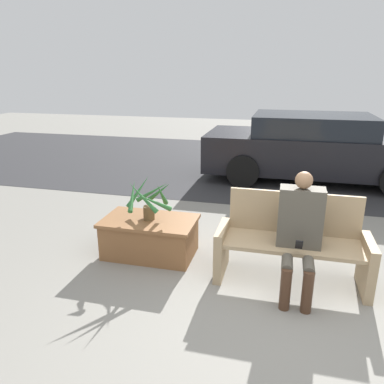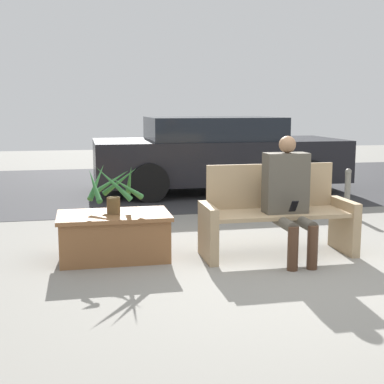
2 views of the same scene
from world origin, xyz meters
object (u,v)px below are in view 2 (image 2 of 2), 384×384
object	(u,v)px
potted_plant	(113,188)
bollard_post	(347,191)
parked_car	(217,154)
bench	(276,215)
planter_box	(114,234)
person_seated	(288,192)

from	to	relation	value
potted_plant	bollard_post	xyz separation A→B (m)	(3.42, 1.58, -0.38)
potted_plant	parked_car	world-z (taller)	parked_car
bench	bollard_post	size ratio (longest dim) A/B	2.37
bollard_post	planter_box	bearing A→B (deg)	-155.09
bench	bollard_post	bearing A→B (deg)	45.14
parked_car	bollard_post	xyz separation A→B (m)	(1.30, -2.47, -0.33)
bench	person_seated	distance (m)	0.33
person_seated	potted_plant	distance (m)	1.77
person_seated	bollard_post	size ratio (longest dim) A/B	1.87
potted_plant	parked_car	size ratio (longest dim) A/B	0.13
person_seated	potted_plant	bearing A→B (deg)	168.31
planter_box	parked_car	world-z (taller)	parked_car
potted_plant	person_seated	bearing A→B (deg)	-11.69
potted_plant	parked_car	distance (m)	4.57
person_seated	planter_box	xyz separation A→B (m)	(-1.74, 0.35, -0.43)
potted_plant	parked_car	bearing A→B (deg)	62.26
bench	parked_car	distance (m)	4.25
planter_box	bollard_post	xyz separation A→B (m)	(3.43, 1.59, 0.10)
bench	potted_plant	bearing A→B (deg)	174.23
bench	person_seated	size ratio (longest dim) A/B	1.27
potted_plant	parked_car	xyz separation A→B (m)	(2.13, 4.05, -0.05)
planter_box	parked_car	xyz separation A→B (m)	(2.13, 4.06, 0.43)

